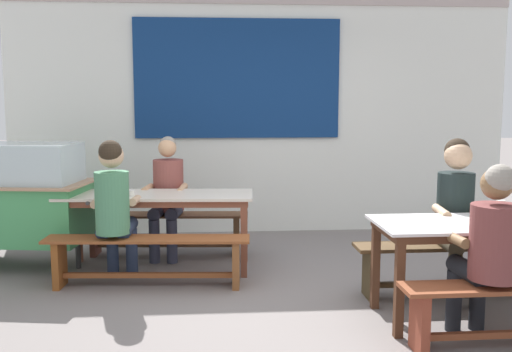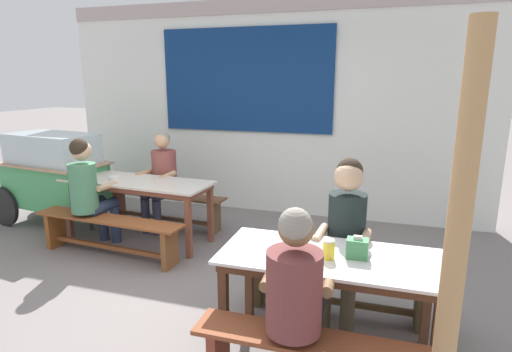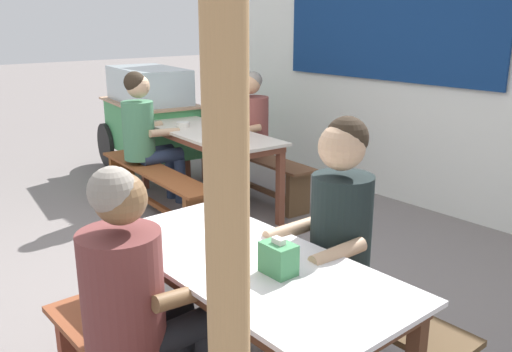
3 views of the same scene
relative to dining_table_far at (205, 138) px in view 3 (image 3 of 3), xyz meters
The scene contains 16 objects.
ground_plane 1.73m from the dining_table_far, 43.86° to the right, with size 40.00×40.00×0.00m, color slate.
backdrop_wall 2.17m from the dining_table_far, 54.99° to the left, with size 6.15×0.23×2.99m.
dining_table_far is the anchor object (origin of this frame).
dining_table_near 2.91m from the dining_table_far, 30.60° to the right, with size 1.53×0.70×0.75m.
bench_far_back 0.66m from the dining_table_far, 86.17° to the left, with size 1.77×0.41×0.45m.
bench_far_front 0.65m from the dining_table_far, 93.83° to the right, with size 1.82×0.41×0.45m.
bench_near_back 2.70m from the dining_table_far, 20.71° to the right, with size 1.55×0.31×0.45m.
food_cart 1.39m from the dining_table_far, behind, with size 1.78×0.99×1.23m.
person_near_front 3.07m from the dining_table_far, 39.48° to the right, with size 0.46×0.57×1.24m.
person_left_back_turned 0.55m from the dining_table_far, 126.94° to the right, with size 0.42×0.57×1.31m.
person_right_near_table 2.75m from the dining_table_far, 21.52° to the right, with size 0.43×0.54×1.34m.
person_center_facing 0.48m from the dining_table_far, 82.03° to the left, with size 0.46×0.53×1.27m.
tissue_box 3.06m from the dining_table_far, 28.69° to the right, with size 0.14×0.10×0.16m.
condiment_jar 2.94m from the dining_table_far, 31.63° to the right, with size 0.08×0.08×0.13m.
soup_bowl 0.29m from the dining_table_far, 163.68° to the right, with size 0.13×0.13×0.05m, color silver.
wooden_support_post 3.83m from the dining_table_far, 33.37° to the right, with size 0.11×0.11×2.21m, color tan.
Camera 3 is at (3.05, -1.74, 1.77)m, focal length 37.96 mm.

